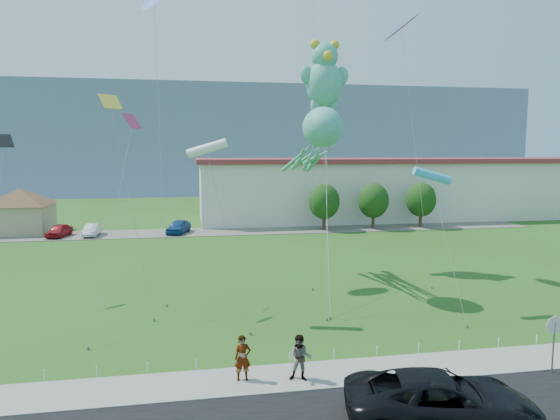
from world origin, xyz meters
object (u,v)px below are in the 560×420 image
(pedestrian_right, at_px, (300,358))
(parked_car_silver, at_px, (92,230))
(warehouse, at_px, (416,187))
(stop_sign, at_px, (554,330))
(pavilion, at_px, (21,206))
(teddy_bear_kite, at_px, (324,78))
(parked_car_blue, at_px, (179,226))
(suv, at_px, (442,401))
(pedestrian_left, at_px, (243,358))
(octopus_kite, at_px, (317,141))
(parked_car_red, at_px, (59,230))

(pedestrian_right, xyz_separation_m, parked_car_silver, (-14.87, 37.49, -0.33))
(warehouse, bearing_deg, stop_sign, -108.90)
(pavilion, xyz_separation_m, teddy_bear_kite, (29.15, -21.68, 11.75))
(parked_car_silver, distance_m, parked_car_blue, 9.18)
(warehouse, relative_size, parked_car_silver, 15.69)
(pedestrian_right, relative_size, parked_car_blue, 0.42)
(suv, bearing_deg, pedestrian_left, 65.90)
(stop_sign, xyz_separation_m, pedestrian_left, (-12.68, 1.49, -0.86))
(pavilion, xyz_separation_m, stop_sign, (33.50, -42.21, -1.15))
(parked_car_silver, height_order, teddy_bear_kite, teddy_bear_kite)
(warehouse, bearing_deg, octopus_kite, -124.16)
(parked_car_silver, xyz_separation_m, octopus_kite, (18.83, -24.20, 9.12))
(parked_car_blue, distance_m, octopus_kite, 27.75)
(stop_sign, height_order, teddy_bear_kite, teddy_bear_kite)
(pedestrian_left, bearing_deg, suv, -37.83)
(suv, height_order, teddy_bear_kite, teddy_bear_kite)
(parked_car_blue, bearing_deg, parked_car_silver, -160.07)
(stop_sign, distance_m, parked_car_red, 48.09)
(stop_sign, relative_size, parked_car_blue, 0.57)
(pavilion, relative_size, parked_car_silver, 2.37)
(warehouse, bearing_deg, pavilion, -173.16)
(parked_car_red, bearing_deg, stop_sign, -41.92)
(suv, distance_m, parked_car_red, 47.09)
(warehouse, bearing_deg, parked_car_silver, -167.00)
(stop_sign, relative_size, pedestrian_left, 1.38)
(pavilion, height_order, parked_car_red, pavilion)
(stop_sign, distance_m, pedestrian_left, 12.80)
(pedestrian_left, height_order, parked_car_red, pedestrian_left)
(parked_car_blue, height_order, octopus_kite, octopus_kite)
(stop_sign, distance_m, teddy_bear_kite, 24.63)
(pedestrian_right, height_order, parked_car_blue, pedestrian_right)
(pavilion, distance_m, suv, 52.65)
(pavilion, xyz_separation_m, pedestrian_right, (23.07, -41.15, -2.00))
(parked_car_silver, bearing_deg, octopus_kite, -49.87)
(pedestrian_right, relative_size, teddy_bear_kite, 0.11)
(parked_car_red, height_order, octopus_kite, octopus_kite)
(stop_sign, bearing_deg, parked_car_red, 126.60)
(parked_car_silver, xyz_separation_m, teddy_bear_kite, (20.95, -18.03, 14.07))
(pavilion, relative_size, warehouse, 0.15)
(pedestrian_right, bearing_deg, pavilion, 138.43)
(parked_car_red, height_order, teddy_bear_kite, teddy_bear_kite)
(pavilion, distance_m, parked_car_blue, 17.85)
(pedestrian_right, distance_m, parked_car_blue, 38.14)
(suv, xyz_separation_m, octopus_kite, (0.04, 17.31, 8.87))
(parked_car_blue, bearing_deg, pedestrian_right, -62.86)
(pavilion, distance_m, parked_car_silver, 9.27)
(parked_car_silver, relative_size, octopus_kite, 0.32)
(parked_car_red, relative_size, parked_car_blue, 0.90)
(parked_car_blue, xyz_separation_m, teddy_bear_kite, (11.78, -18.25, 13.96))
(stop_sign, distance_m, parked_car_blue, 42.00)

